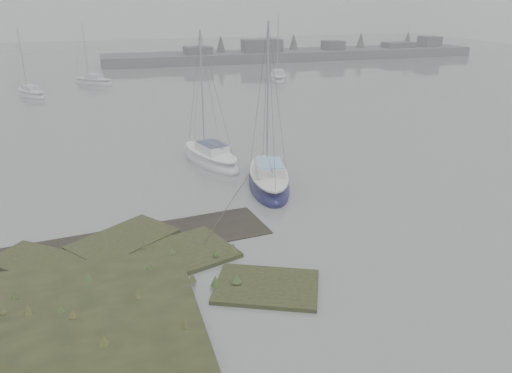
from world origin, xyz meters
name	(u,v)px	position (x,y,z in m)	size (l,w,h in m)	color
ground	(154,110)	(0.00, 30.00, 0.00)	(160.00, 160.00, 0.00)	gray
far_shoreline	(301,54)	(26.84, 61.90, 0.85)	(60.00, 8.00, 4.15)	#4C4F51
sailboat_main	(269,181)	(3.72, 8.93, 0.28)	(3.39, 6.65, 8.96)	#0B0B36
sailboat_white	(211,159)	(1.62, 13.67, 0.26)	(3.54, 6.16, 8.26)	silver
sailboat_far_a	(31,94)	(-11.10, 40.03, 0.22)	(4.05, 5.24, 7.20)	silver
sailboat_far_b	(278,78)	(16.12, 42.53, 0.25)	(3.36, 6.11, 8.20)	#B2B8BC
sailboat_far_c	(93,82)	(-5.06, 46.05, 0.23)	(5.10, 4.84, 7.47)	#B6B9C0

